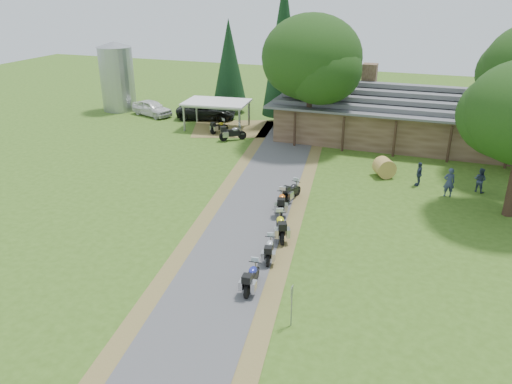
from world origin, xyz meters
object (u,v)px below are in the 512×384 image
(silo, at_px, (117,76))
(car_dark_suv, at_px, (206,107))
(motorcycle_row_a, at_px, (252,276))
(motorcycle_row_c, at_px, (281,225))
(lodge, at_px, (401,113))
(motorcycle_carport_b, at_px, (233,132))
(car_white_sedan, at_px, (152,106))
(motorcycle_row_e, at_px, (292,190))
(motorcycle_row_b, at_px, (269,248))
(motorcycle_row_d, at_px, (282,202))
(hay_bale, at_px, (384,167))
(motorcycle_carport_a, at_px, (219,126))
(carport, at_px, (217,115))

(silo, xyz_separation_m, car_dark_suv, (10.31, -0.44, -2.31))
(motorcycle_row_a, distance_m, motorcycle_row_c, 5.08)
(lodge, bearing_deg, motorcycle_carport_b, -160.74)
(car_white_sedan, relative_size, motorcycle_row_e, 3.14)
(motorcycle_row_b, height_order, motorcycle_row_d, motorcycle_row_d)
(motorcycle_row_b, relative_size, motorcycle_row_e, 0.93)
(motorcycle_row_c, distance_m, motorcycle_carport_b, 18.03)
(motorcycle_row_e, xyz_separation_m, hay_bale, (4.97, 6.10, 0.02))
(silo, bearing_deg, lodge, -3.18)
(lodge, distance_m, motorcycle_row_e, 16.24)
(car_dark_suv, bearing_deg, motorcycle_row_e, -153.83)
(lodge, relative_size, motorcycle_row_c, 10.29)
(motorcycle_row_a, height_order, motorcycle_row_b, motorcycle_row_a)
(car_white_sedan, xyz_separation_m, motorcycle_row_b, (20.22, -23.17, -0.39))
(car_white_sedan, xyz_separation_m, motorcycle_row_a, (20.28, -25.87, -0.35))
(car_dark_suv, bearing_deg, silo, 74.44)
(lodge, distance_m, motorcycle_carport_a, 15.85)
(motorcycle_row_e, relative_size, motorcycle_carport_b, 0.89)
(motorcycle_row_a, bearing_deg, motorcycle_row_c, -1.74)
(silo, bearing_deg, motorcycle_row_b, -44.43)
(motorcycle_row_a, bearing_deg, lodge, -13.48)
(motorcycle_row_e, bearing_deg, motorcycle_carport_a, 52.71)
(carport, relative_size, hay_bale, 4.38)
(carport, xyz_separation_m, motorcycle_row_b, (12.05, -21.08, -0.66))
(motorcycle_row_c, relative_size, motorcycle_row_e, 1.10)
(silo, xyz_separation_m, hay_bale, (28.76, -10.79, -2.86))
(carport, bearing_deg, motorcycle_row_e, -56.73)
(lodge, bearing_deg, car_white_sedan, 178.78)
(motorcycle_row_d, distance_m, motorcycle_carport_a, 17.58)
(motorcycle_carport_b, bearing_deg, carport, 94.04)
(car_dark_suv, xyz_separation_m, motorcycle_carport_b, (5.20, -5.86, -0.48))
(motorcycle_row_e, bearing_deg, car_dark_suv, 52.16)
(carport, distance_m, motorcycle_row_e, 17.65)
(silo, bearing_deg, motorcycle_carport_a, -18.69)
(motorcycle_row_b, relative_size, motorcycle_row_d, 0.86)
(car_dark_suv, relative_size, motorcycle_carport_b, 2.98)
(carport, bearing_deg, motorcycle_row_d, -60.57)
(carport, bearing_deg, hay_bale, -31.06)
(car_white_sedan, bearing_deg, carport, -85.11)
(motorcycle_row_a, distance_m, motorcycle_carport_a, 25.08)
(motorcycle_row_d, relative_size, motorcycle_row_e, 1.07)
(car_dark_suv, bearing_deg, lodge, -106.72)
(motorcycle_carport_b, bearing_deg, motorcycle_row_d, -94.94)
(silo, bearing_deg, carport, -14.06)
(silo, bearing_deg, car_white_sedan, -13.51)
(car_dark_suv, height_order, motorcycle_row_c, car_dark_suv)
(car_white_sedan, bearing_deg, motorcycle_carport_a, -91.96)
(car_white_sedan, distance_m, motorcycle_carport_b, 12.17)
(lodge, height_order, motorcycle_row_c, lodge)
(car_dark_suv, bearing_deg, motorcycle_carport_b, -151.53)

